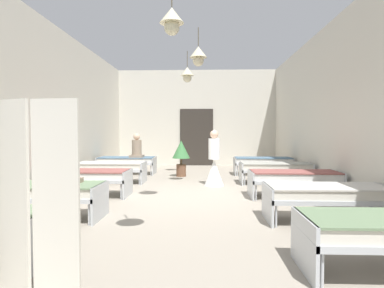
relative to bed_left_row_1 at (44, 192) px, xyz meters
The scene contains 15 objects.
ground_plane 3.01m from the bed_left_row_1, 39.81° to the left, with size 7.26×14.15×0.10m, color #9E9384.
room_shell 4.35m from the bed_left_row_1, 55.73° to the left, with size 7.06×13.75×4.05m.
bed_left_row_1 is the anchor object (origin of this frame).
bed_right_row_1 4.56m from the bed_left_row_1, ahead, with size 1.90×0.84×0.57m.
bed_left_row_2 1.90m from the bed_left_row_1, 90.00° to the left, with size 1.90×0.84×0.57m.
bed_right_row_2 4.94m from the bed_left_row_1, 22.62° to the left, with size 1.90×0.84×0.57m.
bed_left_row_3 3.80m from the bed_left_row_1, 90.00° to the left, with size 1.90×0.84×0.57m.
bed_right_row_3 5.93m from the bed_left_row_1, 39.81° to the left, with size 1.90×0.84×0.57m.
bed_left_row_4 5.70m from the bed_left_row_1, 90.00° to the left, with size 1.90×0.84×0.57m.
bed_right_row_4 7.30m from the bed_left_row_1, 51.35° to the left, with size 1.90×0.84×0.57m.
nurse_near_aisle 4.46m from the bed_left_row_1, 49.86° to the left, with size 0.52×0.52×1.49m.
patient_seated_primary 5.64m from the bed_left_row_1, 86.43° to the left, with size 0.44×0.44×0.80m.
patient_seated_secondary 0.55m from the bed_left_row_1, ahead, with size 0.44×0.44×0.80m.
potted_plant 5.50m from the bed_left_row_1, 70.06° to the left, with size 0.56×0.56×1.15m.
privacy_screen 2.70m from the bed_left_row_1, 69.13° to the right, with size 1.22×0.30×1.70m.
Camera 1 is at (0.35, -7.10, 1.42)m, focal length 30.51 mm.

